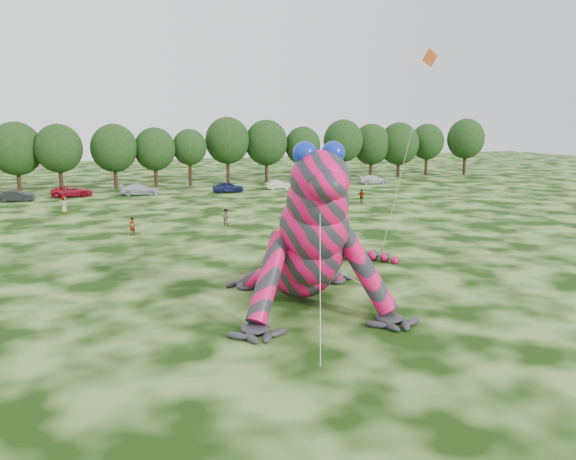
% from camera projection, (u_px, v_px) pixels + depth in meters
% --- Properties ---
extents(ground, '(240.00, 240.00, 0.00)m').
position_uv_depth(ground, '(358.00, 286.00, 34.10)').
color(ground, '#16330A').
rests_on(ground, ground).
extents(inflatable_gecko, '(17.51, 19.90, 8.96)m').
position_uv_depth(inflatable_gecko, '(298.00, 217.00, 31.88)').
color(inflatable_gecko, '#D40A4B').
rests_on(inflatable_gecko, ground).
extents(flying_kite, '(2.87, 2.71, 14.91)m').
position_uv_depth(flying_kite, '(426.00, 72.00, 39.25)').
color(flying_kite, '#DA461B').
rests_on(flying_kite, ground).
extents(tree_5, '(7.16, 6.44, 9.80)m').
position_uv_depth(tree_5, '(17.00, 157.00, 78.72)').
color(tree_5, black).
rests_on(tree_5, ground).
extents(tree_6, '(6.52, 5.86, 9.49)m').
position_uv_depth(tree_6, '(59.00, 158.00, 79.08)').
color(tree_6, black).
rests_on(tree_6, ground).
extents(tree_7, '(6.68, 6.01, 9.48)m').
position_uv_depth(tree_7, '(114.00, 157.00, 81.80)').
color(tree_7, black).
rests_on(tree_7, ground).
extents(tree_8, '(6.14, 5.53, 8.94)m').
position_uv_depth(tree_8, '(155.00, 157.00, 84.06)').
color(tree_8, black).
rests_on(tree_8, ground).
extents(tree_9, '(5.27, 4.74, 8.68)m').
position_uv_depth(tree_9, '(190.00, 157.00, 86.26)').
color(tree_9, black).
rests_on(tree_9, ground).
extents(tree_10, '(7.09, 6.38, 10.50)m').
position_uv_depth(tree_10, '(228.00, 150.00, 89.42)').
color(tree_10, black).
rests_on(tree_10, ground).
extents(tree_11, '(7.01, 6.31, 10.07)m').
position_uv_depth(tree_11, '(266.00, 151.00, 91.33)').
color(tree_11, black).
rests_on(tree_11, ground).
extents(tree_12, '(5.99, 5.39, 8.97)m').
position_uv_depth(tree_12, '(303.00, 154.00, 93.19)').
color(tree_12, black).
rests_on(tree_12, ground).
extents(tree_13, '(6.83, 6.15, 10.13)m').
position_uv_depth(tree_13, '(343.00, 150.00, 95.00)').
color(tree_13, black).
rests_on(tree_13, ground).
extents(tree_14, '(6.82, 6.14, 9.40)m').
position_uv_depth(tree_14, '(371.00, 151.00, 98.73)').
color(tree_14, black).
rests_on(tree_14, ground).
extents(tree_15, '(7.17, 6.45, 9.63)m').
position_uv_depth(tree_15, '(399.00, 150.00, 99.59)').
color(tree_15, black).
rests_on(tree_15, ground).
extents(tree_16, '(6.26, 5.63, 9.37)m').
position_uv_depth(tree_16, '(427.00, 149.00, 103.51)').
color(tree_16, black).
rests_on(tree_16, ground).
extents(tree_17, '(6.98, 6.28, 10.30)m').
position_uv_depth(tree_17, '(465.00, 147.00, 103.20)').
color(tree_17, black).
rests_on(tree_17, ground).
extents(car_1, '(4.42, 1.85, 1.42)m').
position_uv_depth(car_1, '(16.00, 196.00, 69.53)').
color(car_1, black).
rests_on(car_1, ground).
extents(car_2, '(5.37, 2.64, 1.47)m').
position_uv_depth(car_2, '(72.00, 191.00, 74.02)').
color(car_2, maroon).
rests_on(car_2, ground).
extents(car_3, '(5.44, 3.00, 1.49)m').
position_uv_depth(car_3, '(140.00, 190.00, 75.72)').
color(car_3, '#B3BABE').
rests_on(car_3, ground).
extents(car_4, '(4.51, 2.14, 1.49)m').
position_uv_depth(car_4, '(228.00, 187.00, 78.57)').
color(car_4, '#161D4C').
rests_on(car_4, ground).
extents(car_5, '(3.92, 1.66, 1.26)m').
position_uv_depth(car_5, '(278.00, 185.00, 82.31)').
color(car_5, beige).
rests_on(car_5, ground).
extents(car_6, '(5.28, 2.62, 1.44)m').
position_uv_depth(car_6, '(323.00, 183.00, 83.54)').
color(car_6, '#252528').
rests_on(car_6, ground).
extents(car_7, '(5.06, 2.59, 1.41)m').
position_uv_depth(car_7, '(373.00, 179.00, 89.10)').
color(car_7, silver).
rests_on(car_7, ground).
extents(spectator_1, '(0.98, 1.00, 1.62)m').
position_uv_depth(spectator_1, '(226.00, 217.00, 53.61)').
color(spectator_1, gray).
rests_on(spectator_1, ground).
extents(spectator_4, '(0.95, 1.09, 1.87)m').
position_uv_depth(spectator_4, '(64.00, 204.00, 61.04)').
color(spectator_4, gray).
rests_on(spectator_4, ground).
extents(spectator_3, '(1.03, 0.97, 1.71)m').
position_uv_depth(spectator_3, '(361.00, 196.00, 68.18)').
color(spectator_3, gray).
rests_on(spectator_3, ground).
extents(spectator_5, '(1.36, 1.49, 1.65)m').
position_uv_depth(spectator_5, '(299.00, 217.00, 53.54)').
color(spectator_5, gray).
rests_on(spectator_5, ground).
extents(spectator_2, '(1.27, 1.33, 1.81)m').
position_uv_depth(spectator_2, '(322.00, 200.00, 64.86)').
color(spectator_2, gray).
rests_on(spectator_2, ground).
extents(spectator_0, '(0.71, 0.66, 1.64)m').
position_uv_depth(spectator_0, '(132.00, 226.00, 49.02)').
color(spectator_0, gray).
rests_on(spectator_0, ground).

